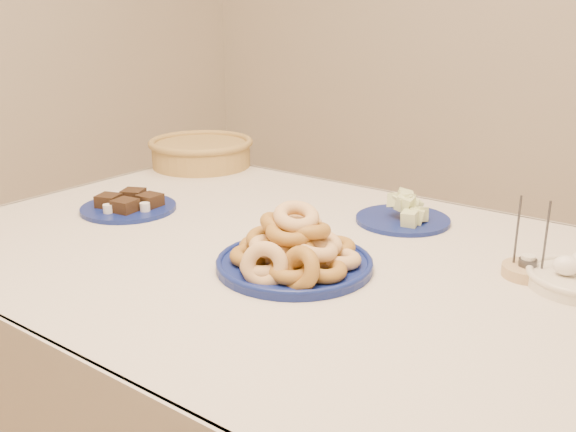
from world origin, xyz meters
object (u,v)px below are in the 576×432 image
(dining_table, at_px, (302,299))
(donut_platter, at_px, (294,252))
(melon_plate, at_px, (405,214))
(candle_holder, at_px, (527,269))
(brownie_plate, at_px, (129,205))
(wicker_basket, at_px, (201,152))

(dining_table, height_order, donut_platter, donut_platter)
(donut_platter, bearing_deg, melon_plate, 84.05)
(melon_plate, bearing_deg, candle_holder, -24.04)
(melon_plate, bearing_deg, dining_table, -103.56)
(candle_holder, bearing_deg, brownie_plate, -168.87)
(dining_table, height_order, brownie_plate, brownie_plate)
(wicker_basket, distance_m, candle_holder, 1.19)
(dining_table, bearing_deg, wicker_basket, 148.67)
(dining_table, xyz_separation_m, wicker_basket, (-0.73, 0.45, 0.15))
(brownie_plate, xyz_separation_m, candle_holder, (0.97, 0.19, 0.00))
(dining_table, distance_m, donut_platter, 0.17)
(donut_platter, distance_m, melon_plate, 0.41)
(dining_table, relative_size, melon_plate, 5.79)
(melon_plate, bearing_deg, brownie_plate, -151.02)
(donut_platter, bearing_deg, wicker_basket, 145.73)
(brownie_plate, bearing_deg, dining_table, 2.06)
(melon_plate, relative_size, brownie_plate, 1.10)
(dining_table, relative_size, candle_holder, 10.60)
(melon_plate, distance_m, wicker_basket, 0.82)
(donut_platter, bearing_deg, brownie_plate, 174.24)
(brownie_plate, distance_m, candle_holder, 0.99)
(melon_plate, distance_m, brownie_plate, 0.71)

